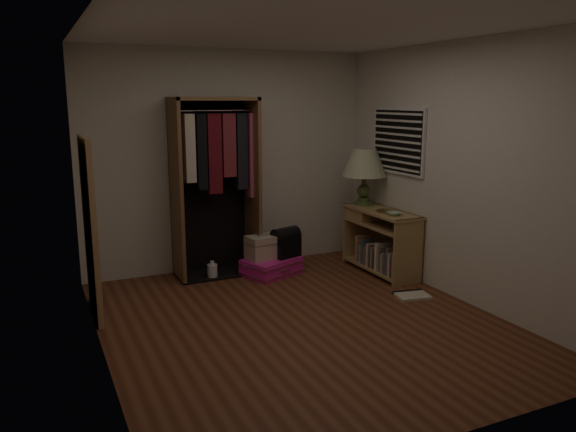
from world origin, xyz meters
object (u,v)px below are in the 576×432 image
at_px(table_lamp, 365,164).
at_px(floor_mirror, 90,228).
at_px(white_jug, 212,271).
at_px(train_case, 264,247).
at_px(open_wardrobe, 216,171).
at_px(pink_suitcase, 271,266).
at_px(console_bookshelf, 380,239).
at_px(black_bag, 286,242).

bearing_deg(table_lamp, floor_mirror, -172.92).
bearing_deg(white_jug, train_case, -10.33).
xyz_separation_m(open_wardrobe, pink_suitcase, (0.54, -0.33, -1.12)).
bearing_deg(console_bookshelf, pink_suitcase, 160.98).
relative_size(pink_suitcase, white_jug, 3.73).
distance_m(pink_suitcase, table_lamp, 1.68).
relative_size(open_wardrobe, table_lamp, 2.98).
xyz_separation_m(floor_mirror, table_lamp, (3.24, 0.40, 0.40)).
xyz_separation_m(open_wardrobe, black_bag, (0.73, -0.32, -0.84)).
height_order(console_bookshelf, pink_suitcase, console_bookshelf).
distance_m(console_bookshelf, floor_mirror, 3.27).
bearing_deg(train_case, pink_suitcase, -41.88).
bearing_deg(console_bookshelf, train_case, 160.12).
bearing_deg(train_case, open_wardrobe, 140.36).
height_order(console_bookshelf, white_jug, console_bookshelf).
bearing_deg(black_bag, train_case, 156.14).
relative_size(open_wardrobe, black_bag, 5.54).
height_order(open_wardrobe, floor_mirror, open_wardrobe).
bearing_deg(train_case, white_jug, 161.09).
relative_size(pink_suitcase, black_bag, 2.07).
bearing_deg(table_lamp, console_bookshelf, -90.08).
height_order(train_case, white_jug, train_case).
height_order(console_bookshelf, table_lamp, table_lamp).
distance_m(floor_mirror, black_bag, 2.30).
xyz_separation_m(floor_mirror, black_bag, (2.21, 0.46, -0.47)).
relative_size(train_case, white_jug, 2.13).
distance_m(console_bookshelf, open_wardrobe, 2.08).
bearing_deg(pink_suitcase, black_bag, -17.40).
bearing_deg(table_lamp, white_jug, 174.06).
distance_m(pink_suitcase, train_case, 0.25).
xyz_separation_m(pink_suitcase, black_bag, (0.19, 0.01, 0.28)).
bearing_deg(pink_suitcase, white_jug, 146.05).
height_order(console_bookshelf, floor_mirror, floor_mirror).
xyz_separation_m(open_wardrobe, white_jug, (-0.13, -0.17, -1.13)).
bearing_deg(open_wardrobe, black_bag, -23.47).
relative_size(table_lamp, white_jug, 3.34).
xyz_separation_m(pink_suitcase, white_jug, (-0.67, 0.16, -0.01)).
bearing_deg(black_bag, table_lamp, -19.27).
height_order(floor_mirror, train_case, floor_mirror).
bearing_deg(black_bag, open_wardrobe, 140.21).
relative_size(black_bag, table_lamp, 0.54).
distance_m(open_wardrobe, white_jug, 1.15).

